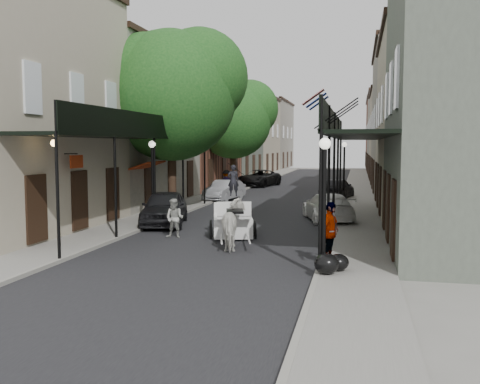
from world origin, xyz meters
The scene contains 24 objects.
ground centered at (0.00, 0.00, 0.00)m, with size 140.00×140.00×0.00m, color gray.
road centered at (0.00, 20.00, 0.01)m, with size 8.00×90.00×0.01m, color black.
sidewalk_left centered at (-5.00, 20.00, 0.06)m, with size 2.20×90.00×0.12m, color gray.
sidewalk_right centered at (5.00, 20.00, 0.06)m, with size 2.20×90.00×0.12m, color gray.
building_row_left centered at (-8.60, 30.00, 5.25)m, with size 5.00×80.00×10.50m, color #A59B84.
building_row_right centered at (8.60, 30.00, 5.25)m, with size 5.00×80.00×10.50m, color gray.
gallery_left centered at (-4.79, 6.98, 4.05)m, with size 2.20×18.05×4.88m.
gallery_right centered at (4.79, 6.98, 4.05)m, with size 2.20×18.05×4.88m.
tree_near centered at (-4.20, 10.18, 6.49)m, with size 7.31×6.80×9.63m.
tree_far centered at (-4.25, 24.18, 5.84)m, with size 6.45×6.00×8.61m.
lamppost_right_near centered at (4.10, -2.00, 2.05)m, with size 0.32×0.32×3.71m.
lamppost_left centered at (-4.10, 6.00, 2.05)m, with size 0.32×0.32×3.71m.
lamppost_right_far centered at (4.10, 18.00, 2.05)m, with size 0.32×0.32×3.71m.
horse centered at (0.82, 1.33, 0.87)m, with size 0.94×2.06×1.74m, color silver.
carriage centered at (0.11, 3.95, 1.13)m, with size 2.21×2.86×2.92m.
pedestrian_walking centered at (-2.00, 3.00, 0.77)m, with size 0.75×0.58×1.54m, color #9D9E95.
pedestrian_sidewalk_left centered at (-4.20, 20.21, 1.00)m, with size 1.13×0.65×1.75m, color gray.
pedestrian_sidewalk_right centered at (4.20, -0.60, 1.03)m, with size 1.06×0.44×1.82m, color gray.
car_left_near centered at (-3.60, 6.13, 0.79)m, with size 1.86×4.62×1.57m, color black.
car_left_mid centered at (-3.60, 17.29, 0.67)m, with size 1.42×4.06×1.34m, color #9B9CA0.
car_left_far centered at (-3.59, 29.73, 0.74)m, with size 2.44×5.30×1.47m, color black.
car_right_near centered at (3.60, 9.00, 0.68)m, with size 1.90×4.67×1.35m, color white.
car_right_far centered at (3.60, 19.71, 0.74)m, with size 1.75×4.35×1.48m, color black.
trash_bags centered at (4.32, -2.03, 0.39)m, with size 0.93×1.08×0.57m.
Camera 1 is at (5.01, -16.70, 3.62)m, focal length 40.00 mm.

